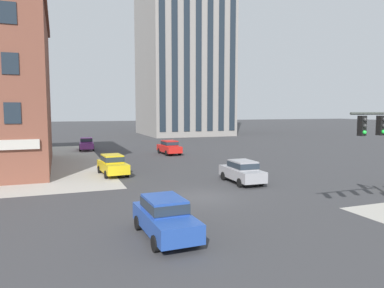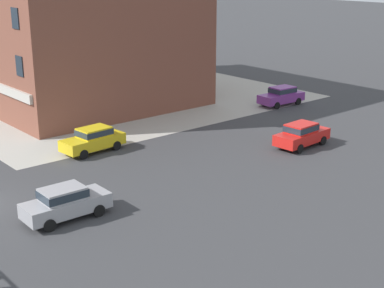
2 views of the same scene
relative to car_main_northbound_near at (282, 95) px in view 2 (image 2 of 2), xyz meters
name	(u,v)px [view 2 (image 2 of 2)]	position (x,y,z in m)	size (l,w,h in m)	color
sidewalk_far_corner	(101,92)	(-15.24, -9.66, -0.92)	(32.00, 32.00, 0.02)	#A8A399
car_main_northbound_near	(282,95)	(0.00, 0.00, 0.00)	(2.08, 4.49, 1.68)	#7A3389
car_main_northbound_far	(302,134)	(9.08, -8.26, 0.00)	(2.07, 4.49, 1.68)	red
car_cross_eastbound	(65,202)	(9.05, -26.71, 0.00)	(1.96, 4.43, 1.68)	#99999E
car_main_mid	(93,139)	(0.61, -20.00, 0.00)	(2.16, 4.53, 1.68)	gold
storefront_block_near_corner	(65,21)	(-15.51, -12.94, 6.26)	(22.99, 17.87, 14.33)	brown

